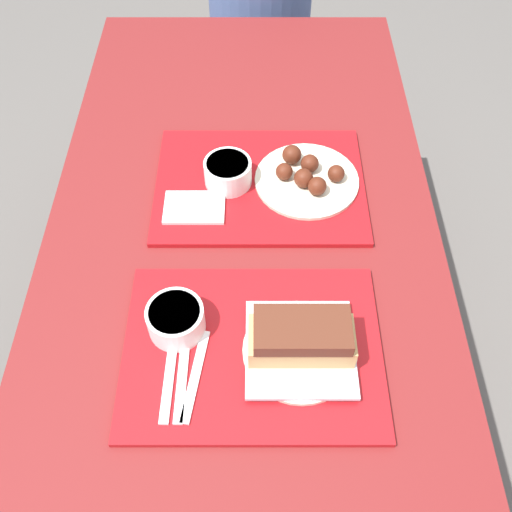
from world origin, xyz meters
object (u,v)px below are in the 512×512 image
(bowl_coleslaw_near, at_px, (175,319))
(wings_plate_far, at_px, (306,175))
(tray_far, at_px, (259,185))
(bowl_coleslaw_far, at_px, (227,171))
(tray_near, at_px, (252,350))
(brisket_sandwich_plate, at_px, (300,342))
(person_seated_across, at_px, (259,2))

(bowl_coleslaw_near, relative_size, wings_plate_far, 0.45)
(tray_far, bearing_deg, bowl_coleslaw_far, 177.32)
(tray_near, height_order, brisket_sandwich_plate, brisket_sandwich_plate)
(bowl_coleslaw_far, height_order, wings_plate_far, bowl_coleslaw_far)
(tray_near, xyz_separation_m, bowl_coleslaw_far, (-0.05, 0.40, 0.04))
(tray_near, distance_m, wings_plate_far, 0.42)
(bowl_coleslaw_near, height_order, brisket_sandwich_plate, brisket_sandwich_plate)
(brisket_sandwich_plate, bearing_deg, tray_far, 99.37)
(tray_far, distance_m, person_seated_across, 0.90)
(tray_far, relative_size, wings_plate_far, 2.00)
(tray_near, height_order, tray_far, same)
(tray_far, relative_size, bowl_coleslaw_near, 4.45)
(brisket_sandwich_plate, xyz_separation_m, wings_plate_far, (0.03, 0.41, -0.02))
(tray_far, xyz_separation_m, brisket_sandwich_plate, (0.07, -0.41, 0.04))
(brisket_sandwich_plate, bearing_deg, bowl_coleslaw_far, 108.33)
(tray_far, bearing_deg, brisket_sandwich_plate, -80.63)
(bowl_coleslaw_near, bearing_deg, tray_near, -16.84)
(bowl_coleslaw_near, distance_m, bowl_coleslaw_far, 0.37)
(bowl_coleslaw_near, height_order, bowl_coleslaw_far, same)
(bowl_coleslaw_far, height_order, person_seated_across, person_seated_across)
(bowl_coleslaw_near, bearing_deg, bowl_coleslaw_far, 77.50)
(bowl_coleslaw_near, relative_size, bowl_coleslaw_far, 1.00)
(bowl_coleslaw_near, distance_m, brisket_sandwich_plate, 0.22)
(brisket_sandwich_plate, distance_m, wings_plate_far, 0.42)
(bowl_coleslaw_near, distance_m, person_seated_across, 1.27)
(tray_far, xyz_separation_m, person_seated_across, (0.00, 0.90, -0.08))
(bowl_coleslaw_near, bearing_deg, tray_far, 67.46)
(tray_far, xyz_separation_m, bowl_coleslaw_near, (-0.15, -0.36, 0.04))
(bowl_coleslaw_near, bearing_deg, wings_plate_far, 55.75)
(tray_near, relative_size, bowl_coleslaw_near, 4.45)
(wings_plate_far, bearing_deg, bowl_coleslaw_near, -124.25)
(tray_near, relative_size, wings_plate_far, 2.00)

